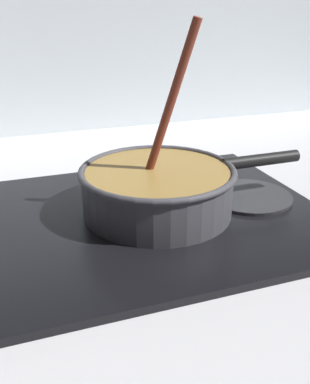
# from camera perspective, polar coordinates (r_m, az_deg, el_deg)

# --- Properties ---
(ground) EXTENTS (2.40, 1.60, 0.04)m
(ground) POSITION_cam_1_polar(r_m,az_deg,el_deg) (0.65, 5.49, -11.25)
(ground) COLOR #B7B7BC
(backsplash_wall) EXTENTS (2.40, 0.02, 0.55)m
(backsplash_wall) POSITION_cam_1_polar(r_m,az_deg,el_deg) (1.29, -9.69, 19.80)
(backsplash_wall) COLOR silver
(backsplash_wall) RESTS_ON ground
(hob_plate) EXTENTS (0.56, 0.48, 0.01)m
(hob_plate) POSITION_cam_1_polar(r_m,az_deg,el_deg) (0.77, -0.00, -3.01)
(hob_plate) COLOR black
(hob_plate) RESTS_ON ground
(burner_ring) EXTENTS (0.20, 0.20, 0.01)m
(burner_ring) POSITION_cam_1_polar(r_m,az_deg,el_deg) (0.76, -0.00, -2.34)
(burner_ring) COLOR #592D0C
(burner_ring) RESTS_ON hob_plate
(spare_burner) EXTENTS (0.16, 0.16, 0.01)m
(spare_burner) POSITION_cam_1_polar(r_m,az_deg,el_deg) (0.84, 11.94, -0.53)
(spare_burner) COLOR #262628
(spare_burner) RESTS_ON hob_plate
(cooking_pan) EXTENTS (0.41, 0.26, 0.32)m
(cooking_pan) POSITION_cam_1_polar(r_m,az_deg,el_deg) (0.75, 0.13, 0.42)
(cooking_pan) COLOR #38383D
(cooking_pan) RESTS_ON hob_plate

